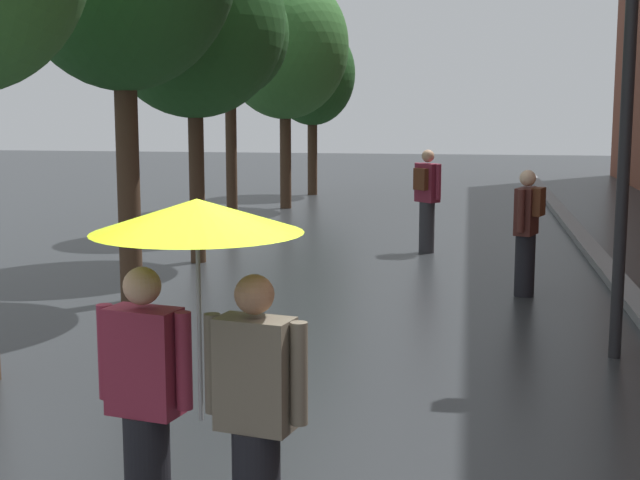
# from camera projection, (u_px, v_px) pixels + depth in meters

# --- Properties ---
(kerb_strip) EXTENTS (0.30, 36.00, 0.12)m
(kerb_strip) POSITION_uv_depth(u_px,v_px,m) (598.00, 258.00, 14.45)
(kerb_strip) COLOR slate
(kerb_strip) RESTS_ON ground
(street_tree_2) EXTENTS (2.82, 2.82, 5.21)m
(street_tree_2) POSITION_uv_depth(u_px,v_px,m) (194.00, 22.00, 13.87)
(street_tree_2) COLOR #473323
(street_tree_2) RESTS_ON ground
(street_tree_3) EXTENTS (2.26, 2.26, 5.04)m
(street_tree_3) POSITION_uv_depth(u_px,v_px,m) (230.00, 34.00, 17.20)
(street_tree_3) COLOR #473323
(street_tree_3) RESTS_ON ground
(street_tree_4) EXTENTS (2.99, 2.99, 5.52)m
(street_tree_4) POSITION_uv_depth(u_px,v_px,m) (285.00, 46.00, 21.20)
(street_tree_4) COLOR #473323
(street_tree_4) RESTS_ON ground
(street_tree_5) EXTENTS (2.31, 2.31, 4.65)m
(street_tree_5) POSITION_uv_depth(u_px,v_px,m) (312.00, 75.00, 24.45)
(street_tree_5) COLOR #473323
(street_tree_5) RESTS_ON ground
(couple_under_umbrella) EXTENTS (1.24, 1.13, 2.01)m
(couple_under_umbrella) POSITION_uv_depth(u_px,v_px,m) (198.00, 321.00, 4.85)
(couple_under_umbrella) COLOR black
(couple_under_umbrella) RESTS_ON ground
(street_lamp_post) EXTENTS (0.24, 0.24, 4.08)m
(street_lamp_post) POSITION_uv_depth(u_px,v_px,m) (626.00, 114.00, 8.67)
(street_lamp_post) COLOR black
(street_lamp_post) RESTS_ON ground
(pedestrian_walking_midground) EXTENTS (0.47, 0.46, 1.73)m
(pedestrian_walking_midground) POSITION_uv_depth(u_px,v_px,m) (427.00, 198.00, 15.20)
(pedestrian_walking_midground) COLOR #2D2D33
(pedestrian_walking_midground) RESTS_ON ground
(pedestrian_walking_far) EXTENTS (0.41, 0.56, 1.65)m
(pedestrian_walking_far) POSITION_uv_depth(u_px,v_px,m) (527.00, 229.00, 11.77)
(pedestrian_walking_far) COLOR black
(pedestrian_walking_far) RESTS_ON ground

